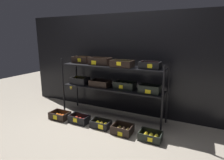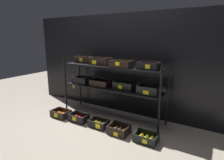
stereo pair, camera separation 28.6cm
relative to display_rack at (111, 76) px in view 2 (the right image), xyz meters
name	(u,v)px [view 2 (the right image)]	position (x,y,z in m)	size (l,w,h in m)	color
ground_plane	(112,117)	(0.01, 0.00, -0.78)	(10.00, 10.00, 0.00)	gray
storefront_wall	(123,64)	(0.01, 0.42, 0.17)	(4.28, 0.12, 1.89)	black
display_rack	(111,76)	(0.00, 0.00, 0.00)	(1.99, 0.46, 1.10)	black
crate_ground_tangerine	(61,114)	(-0.82, -0.47, -0.73)	(0.34, 0.25, 0.13)	black
crate_ground_apple_red	(79,118)	(-0.41, -0.45, -0.72)	(0.34, 0.21, 0.13)	black
crate_ground_lemon	(99,124)	(0.02, -0.44, -0.73)	(0.32, 0.21, 0.12)	black
crate_ground_kiwi	(119,130)	(0.41, -0.45, -0.73)	(0.31, 0.27, 0.13)	black
crate_ground_rightmost_lemon	(146,138)	(0.86, -0.45, -0.73)	(0.32, 0.24, 0.12)	black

